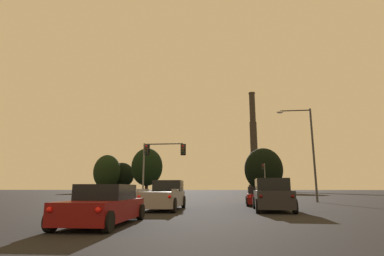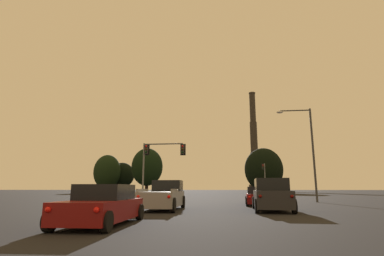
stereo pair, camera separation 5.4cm
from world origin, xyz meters
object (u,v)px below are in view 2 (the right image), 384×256
Objects in this scene: pickup_truck_left_lane_second at (164,196)px; traffic_light_overhead_left at (157,157)px; suv_right_lane_second at (271,195)px; traffic_light_far_right at (264,174)px; smokestack at (254,151)px; street_lamp at (307,144)px; sedan_right_lane_front at (258,196)px; sedan_left_lane_third at (103,206)px.

traffic_light_overhead_left is at bearing 103.81° from pickup_truck_left_lane_second.
traffic_light_far_right reaches higher than suv_right_lane_second.
traffic_light_overhead_left is (-10.18, 13.40, 3.80)m from suv_right_lane_second.
smokestack reaches higher than suv_right_lane_second.
street_lamp is at bearing -5.21° from traffic_light_overhead_left.
sedan_right_lane_front is 149.00m from smokestack.
traffic_light_far_right is at bearing 63.31° from traffic_light_overhead_left.
smokestack is (18.48, 152.82, 21.41)m from pickup_truck_left_lane_second.
traffic_light_overhead_left is at bearing -116.69° from traffic_light_far_right.
sedan_right_lane_front is 12.91m from traffic_light_overhead_left.
street_lamp is (0.89, -30.43, 1.55)m from traffic_light_far_right.
traffic_light_far_right is 0.11× the size of smokestack.
pickup_truck_left_lane_second is 0.90× the size of traffic_light_far_right.
smokestack reaches higher than traffic_light_far_right.
traffic_light_far_right reaches higher than sedan_right_lane_front.
street_lamp is at bearing 55.86° from sedan_left_lane_third.
sedan_left_lane_third is at bearing -102.81° from traffic_light_far_right.
pickup_truck_left_lane_second is 1.12× the size of suv_right_lane_second.
street_lamp is at bearing 42.57° from pickup_truck_left_lane_second.
street_lamp reaches higher than sedan_right_lane_front.
street_lamp is at bearing 68.47° from suv_right_lane_second.
street_lamp reaches higher than sedan_left_lane_third.
traffic_light_far_right is 112.52m from smokestack.
traffic_light_far_right is at bearing -93.90° from smokestack.
traffic_light_overhead_left is at bearing 96.40° from sedan_left_lane_third.
street_lamp reaches higher than pickup_truck_left_lane_second.
traffic_light_far_right is (10.92, 42.03, 3.25)m from pickup_truck_left_lane_second.
pickup_truck_left_lane_second is 8.12m from sedan_left_lane_third.
sedan_left_lane_third is at bearing -81.40° from traffic_light_overhead_left.
street_lamp is (15.48, -1.41, 0.91)m from traffic_light_overhead_left.
sedan_left_lane_third is (-6.78, -13.99, 0.00)m from sedan_right_lane_front.
suv_right_lane_second is 13.93m from street_lamp.
traffic_light_overhead_left is 1.00× the size of traffic_light_far_right.
suv_right_lane_second is 42.77m from traffic_light_far_right.
sedan_left_lane_third is at bearing -95.26° from pickup_truck_left_lane_second.
suv_right_lane_second is at bearing -5.35° from pickup_truck_left_lane_second.
suv_right_lane_second is at bearing -94.46° from smokestack.
sedan_left_lane_third is at bearing -113.64° from sedan_right_lane_front.
street_lamp is 0.16× the size of smokestack.
pickup_truck_left_lane_second is 43.55m from traffic_light_far_right.
smokestack reaches higher than sedan_right_lane_front.
pickup_truck_left_lane_second is 17.24m from street_lamp.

